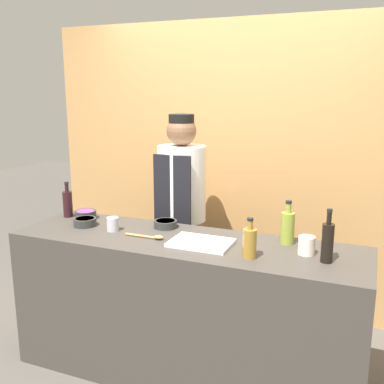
% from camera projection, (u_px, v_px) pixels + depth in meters
% --- Properties ---
extents(ground_plane, '(14.00, 14.00, 0.00)m').
position_uv_depth(ground_plane, '(185.00, 373.00, 2.99)').
color(ground_plane, '#4C4742').
extents(cabinet_wall, '(3.38, 0.18, 2.40)m').
position_uv_depth(cabinet_wall, '(240.00, 168.00, 3.81)').
color(cabinet_wall, '#B7844C').
rests_on(cabinet_wall, ground_plane).
extents(counter, '(2.22, 0.63, 0.94)m').
position_uv_depth(counter, '(185.00, 309.00, 2.89)').
color(counter, '#3D3833').
rests_on(counter, ground_plane).
extents(sauce_bowl_green, '(0.15, 0.15, 0.05)m').
position_uv_depth(sauce_bowl_green, '(85.00, 222.00, 3.07)').
color(sauce_bowl_green, '#2D2D2D').
rests_on(sauce_bowl_green, counter).
extents(sauce_bowl_purple, '(0.15, 0.15, 0.06)m').
position_uv_depth(sauce_bowl_purple, '(86.00, 214.00, 3.24)').
color(sauce_bowl_purple, '#2D2D2D').
rests_on(sauce_bowl_purple, counter).
extents(sauce_bowl_red, '(0.16, 0.16, 0.05)m').
position_uv_depth(sauce_bowl_red, '(165.00, 224.00, 3.03)').
color(sauce_bowl_red, '#2D2D2D').
rests_on(sauce_bowl_red, counter).
extents(cutting_board, '(0.37, 0.26, 0.02)m').
position_uv_depth(cutting_board, '(201.00, 243.00, 2.71)').
color(cutting_board, white).
rests_on(cutting_board, counter).
extents(bottle_soy, '(0.07, 0.07, 0.30)m').
position_uv_depth(bottle_soy, '(328.00, 242.00, 2.41)').
color(bottle_soy, black).
rests_on(bottle_soy, counter).
extents(bottle_oil, '(0.08, 0.08, 0.27)m').
position_uv_depth(bottle_oil, '(288.00, 227.00, 2.70)').
color(bottle_oil, olive).
rests_on(bottle_oil, counter).
extents(bottle_wine, '(0.07, 0.07, 0.26)m').
position_uv_depth(bottle_wine, '(68.00, 203.00, 3.28)').
color(bottle_wine, black).
rests_on(bottle_wine, counter).
extents(bottle_vinegar, '(0.08, 0.08, 0.23)m').
position_uv_depth(bottle_vinegar, '(250.00, 242.00, 2.47)').
color(bottle_vinegar, olive).
rests_on(bottle_vinegar, counter).
extents(cup_cream, '(0.09, 0.09, 0.10)m').
position_uv_depth(cup_cream, '(307.00, 245.00, 2.53)').
color(cup_cream, silver).
rests_on(cup_cream, counter).
extents(cup_steel, '(0.08, 0.08, 0.09)m').
position_uv_depth(cup_steel, '(113.00, 224.00, 2.96)').
color(cup_steel, '#B7B7BC').
rests_on(cup_steel, counter).
extents(wooden_spoon, '(0.26, 0.05, 0.03)m').
position_uv_depth(wooden_spoon, '(150.00, 237.00, 2.81)').
color(wooden_spoon, '#B2844C').
rests_on(wooden_spoon, counter).
extents(chef_center, '(0.37, 0.37, 1.67)m').
position_uv_depth(chef_center, '(182.00, 214.00, 3.48)').
color(chef_center, '#28282D').
rests_on(chef_center, ground_plane).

